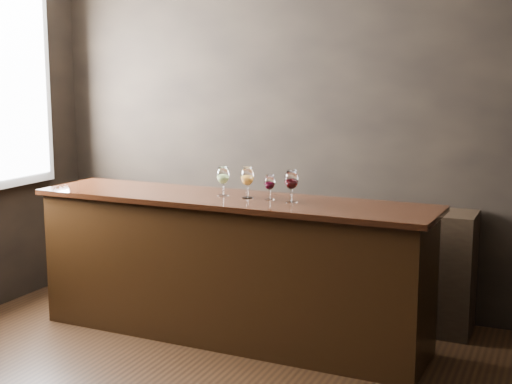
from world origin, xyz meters
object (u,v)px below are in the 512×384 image
at_px(glass_amber, 247,177).
at_px(bar_counter, 230,270).
at_px(glass_red_a, 270,183).
at_px(glass_white, 223,176).
at_px(glass_red_b, 291,181).
at_px(back_bar_shelf, 311,258).

bearing_deg(glass_amber, bar_counter, -168.19).
xyz_separation_m(bar_counter, glass_red_a, (0.29, 0.02, 0.64)).
relative_size(glass_white, glass_red_b, 0.97).
bearing_deg(glass_amber, back_bar_shelf, 72.13).
distance_m(back_bar_shelf, glass_amber, 1.02).
xyz_separation_m(bar_counter, glass_amber, (0.13, 0.03, 0.67)).
distance_m(glass_white, glass_amber, 0.19).
relative_size(glass_white, glass_amber, 0.97).
xyz_separation_m(glass_white, glass_red_b, (0.53, -0.05, 0.00)).
bearing_deg(back_bar_shelf, bar_counter, -115.88).
xyz_separation_m(bar_counter, back_bar_shelf, (0.35, 0.72, -0.05)).
bearing_deg(glass_red_b, bar_counter, 178.90).
xyz_separation_m(back_bar_shelf, glass_red_a, (-0.06, -0.70, 0.68)).
bearing_deg(glass_white, glass_red_a, -2.04).
distance_m(back_bar_shelf, glass_red_a, 0.98).
distance_m(back_bar_shelf, glass_white, 1.07).
distance_m(bar_counter, glass_white, 0.67).
xyz_separation_m(bar_counter, glass_red_b, (0.46, -0.01, 0.67)).
bearing_deg(glass_amber, glass_white, 176.90).
bearing_deg(glass_red_a, bar_counter, -175.35).
height_order(back_bar_shelf, glass_red_b, glass_red_b).
height_order(glass_white, glass_red_b, glass_red_b).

